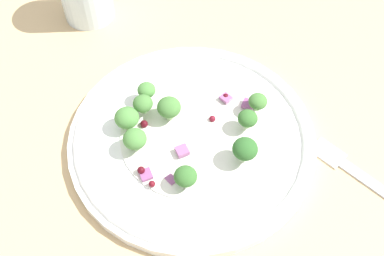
# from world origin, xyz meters

# --- Properties ---
(ground_plane) EXTENTS (1.80, 1.80, 0.02)m
(ground_plane) POSITION_xyz_m (0.00, 0.00, -0.01)
(ground_plane) COLOR tan
(plate) EXTENTS (0.28, 0.28, 0.02)m
(plate) POSITION_xyz_m (0.02, -0.03, 0.01)
(plate) COLOR white
(plate) RESTS_ON ground_plane
(dressing_pool) EXTENTS (0.16, 0.16, 0.00)m
(dressing_pool) POSITION_xyz_m (0.02, -0.03, 0.01)
(dressing_pool) COLOR white
(dressing_pool) RESTS_ON plate
(broccoli_floret_0) EXTENTS (0.03, 0.03, 0.03)m
(broccoli_floret_0) POSITION_xyz_m (-0.04, 0.00, 0.03)
(broccoli_floret_0) COLOR #8EB77A
(broccoli_floret_0) RESTS_ON plate
(broccoli_floret_1) EXTENTS (0.02, 0.02, 0.02)m
(broccoli_floret_1) POSITION_xyz_m (-0.02, -0.07, 0.03)
(broccoli_floret_1) COLOR #9EC684
(broccoli_floret_1) RESTS_ON plate
(broccoli_floret_2) EXTENTS (0.03, 0.03, 0.03)m
(broccoli_floret_2) POSITION_xyz_m (0.02, 0.01, 0.03)
(broccoli_floret_2) COLOR #ADD18E
(broccoli_floret_2) RESTS_ON plate
(broccoli_floret_3) EXTENTS (0.03, 0.03, 0.03)m
(broccoli_floret_3) POSITION_xyz_m (0.05, -0.09, 0.04)
(broccoli_floret_3) COLOR #8EB77A
(broccoli_floret_3) RESTS_ON plate
(broccoli_floret_4) EXTENTS (0.02, 0.02, 0.02)m
(broccoli_floret_4) POSITION_xyz_m (0.08, -0.06, 0.03)
(broccoli_floret_4) COLOR #9EC684
(broccoli_floret_4) RESTS_ON plate
(broccoli_floret_5) EXTENTS (0.03, 0.03, 0.03)m
(broccoli_floret_5) POSITION_xyz_m (-0.02, 0.03, 0.03)
(broccoli_floret_5) COLOR #ADD18E
(broccoli_floret_5) RESTS_ON plate
(broccoli_floret_6) EXTENTS (0.02, 0.02, 0.02)m
(broccoli_floret_6) POSITION_xyz_m (-0.00, 0.03, 0.03)
(broccoli_floret_6) COLOR #8EB77A
(broccoli_floret_6) RESTS_ON plate
(broccoli_floret_7) EXTENTS (0.02, 0.02, 0.02)m
(broccoli_floret_7) POSITION_xyz_m (0.10, -0.05, 0.03)
(broccoli_floret_7) COLOR #9EC684
(broccoli_floret_7) RESTS_ON plate
(broccoli_floret_8) EXTENTS (0.02, 0.02, 0.02)m
(broccoli_floret_8) POSITION_xyz_m (0.02, 0.05, 0.03)
(broccoli_floret_8) COLOR #ADD18E
(broccoli_floret_8) RESTS_ON plate
(cranberry_0) EXTENTS (0.01, 0.01, 0.01)m
(cranberry_0) POSITION_xyz_m (0.09, -0.01, 0.02)
(cranberry_0) COLOR #4C0A14
(cranberry_0) RESTS_ON plate
(cranberry_1) EXTENTS (0.01, 0.01, 0.01)m
(cranberry_1) POSITION_xyz_m (0.06, -0.02, 0.02)
(cranberry_1) COLOR maroon
(cranberry_1) RESTS_ON plate
(cranberry_2) EXTENTS (0.01, 0.01, 0.01)m
(cranberry_2) POSITION_xyz_m (-0.01, 0.02, 0.02)
(cranberry_2) COLOR #4C0A14
(cranberry_2) RESTS_ON plate
(cranberry_3) EXTENTS (0.01, 0.01, 0.01)m
(cranberry_3) POSITION_xyz_m (-0.05, -0.05, 0.02)
(cranberry_3) COLOR maroon
(cranberry_3) RESTS_ON plate
(cranberry_4) EXTENTS (0.01, 0.01, 0.01)m
(cranberry_4) POSITION_xyz_m (-0.05, -0.03, 0.02)
(cranberry_4) COLOR #4C0A14
(cranberry_4) RESTS_ON plate
(onion_bit_0) EXTENTS (0.01, 0.01, 0.00)m
(onion_bit_0) POSITION_xyz_m (0.09, -0.01, 0.02)
(onion_bit_0) COLOR #A35B93
(onion_bit_0) RESTS_ON plate
(onion_bit_1) EXTENTS (0.02, 0.02, 0.01)m
(onion_bit_1) POSITION_xyz_m (0.00, -0.04, 0.02)
(onion_bit_1) COLOR #A35B93
(onion_bit_1) RESTS_ON plate
(onion_bit_2) EXTENTS (0.02, 0.02, 0.00)m
(onion_bit_2) POSITION_xyz_m (0.10, -0.04, 0.02)
(onion_bit_2) COLOR #934C84
(onion_bit_2) RESTS_ON plate
(onion_bit_3) EXTENTS (0.01, 0.01, 0.00)m
(onion_bit_3) POSITION_xyz_m (-0.03, -0.06, 0.01)
(onion_bit_3) COLOR #934C84
(onion_bit_3) RESTS_ON plate
(onion_bit_4) EXTENTS (0.02, 0.02, 0.00)m
(onion_bit_4) POSITION_xyz_m (-0.05, -0.03, 0.02)
(onion_bit_4) COLOR #934C84
(onion_bit_4) RESTS_ON plate
(fork) EXTENTS (0.04, 0.19, 0.01)m
(fork) POSITION_xyz_m (0.14, -0.20, 0.00)
(fork) COLOR silver
(fork) RESTS_ON ground_plane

